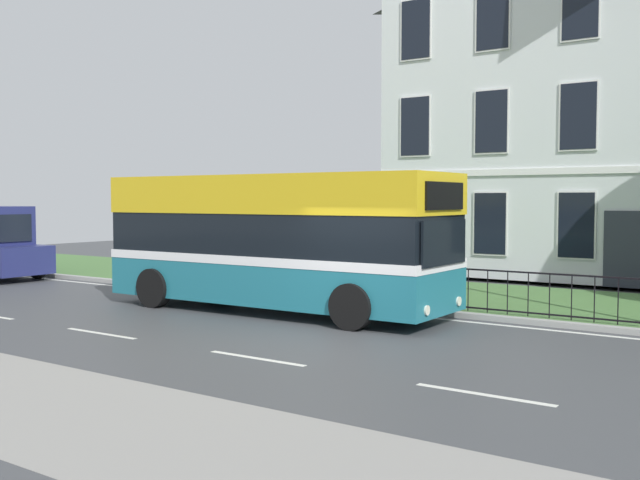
% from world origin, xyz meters
% --- Properties ---
extents(ground_plane, '(60.00, 56.00, 0.18)m').
position_xyz_m(ground_plane, '(0.00, 1.12, -0.01)').
color(ground_plane, '#414346').
extents(iron_verge_railing, '(14.84, 0.04, 0.97)m').
position_xyz_m(iron_verge_railing, '(2.92, 4.40, 0.62)').
color(iron_verge_railing, black).
rests_on(iron_verge_railing, ground_plane).
extents(single_decker_bus, '(8.71, 2.75, 3.21)m').
position_xyz_m(single_decker_bus, '(-2.98, 2.47, 1.68)').
color(single_decker_bus, '#1E6D7E').
rests_on(single_decker_bus, ground_plane).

